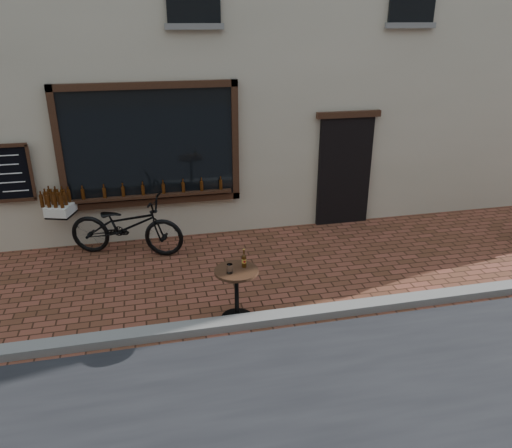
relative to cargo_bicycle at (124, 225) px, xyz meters
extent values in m
plane|color=#552D1B|center=(2.48, -2.94, -0.56)|extent=(90.00, 90.00, 0.00)
cube|color=slate|center=(2.48, -2.74, -0.50)|extent=(90.00, 0.25, 0.12)
cube|color=black|center=(0.58, 0.51, 1.29)|extent=(3.00, 0.06, 2.00)
cube|color=black|center=(0.58, 0.49, 2.35)|extent=(3.24, 0.10, 0.12)
cube|color=black|center=(0.58, 0.49, 0.23)|extent=(3.24, 0.10, 0.12)
cube|color=black|center=(-0.98, 0.49, 1.29)|extent=(0.12, 0.10, 2.24)
cube|color=black|center=(2.14, 0.49, 1.29)|extent=(0.12, 0.10, 2.24)
cube|color=black|center=(0.58, 0.44, 0.36)|extent=(2.90, 0.16, 0.05)
cube|color=black|center=(4.38, 0.52, 0.54)|extent=(1.10, 0.10, 2.20)
cube|color=black|center=(4.38, 0.49, 1.70)|extent=(1.30, 0.10, 0.12)
cube|color=black|center=(-1.82, 0.50, 0.94)|extent=(0.62, 0.04, 0.92)
cylinder|color=#3D1C07|center=(-0.67, 0.44, 0.48)|extent=(0.06, 0.06, 0.19)
cylinder|color=#3D1C07|center=(-0.31, 0.44, 0.48)|extent=(0.06, 0.06, 0.19)
cylinder|color=#3D1C07|center=(0.04, 0.44, 0.48)|extent=(0.06, 0.06, 0.19)
cylinder|color=#3D1C07|center=(0.40, 0.44, 0.48)|extent=(0.06, 0.06, 0.19)
cylinder|color=#3D1C07|center=(0.76, 0.44, 0.48)|extent=(0.06, 0.06, 0.19)
cylinder|color=#3D1C07|center=(1.12, 0.44, 0.48)|extent=(0.06, 0.06, 0.19)
cylinder|color=#3D1C07|center=(1.47, 0.44, 0.48)|extent=(0.06, 0.06, 0.19)
cylinder|color=#3D1C07|center=(1.83, 0.44, 0.48)|extent=(0.06, 0.06, 0.19)
imported|color=black|center=(0.04, -0.01, -0.01)|extent=(2.19, 1.34, 1.09)
cube|color=black|center=(-1.04, 0.35, 0.19)|extent=(0.57, 0.68, 0.04)
cube|color=silver|center=(-1.04, 0.35, 0.29)|extent=(0.58, 0.70, 0.17)
cylinder|color=#3D1C07|center=(-1.00, 0.10, 0.49)|extent=(0.07, 0.07, 0.23)
cylinder|color=#3D1C07|center=(-1.11, 0.14, 0.49)|extent=(0.07, 0.07, 0.23)
cylinder|color=#3D1C07|center=(-1.23, 0.18, 0.49)|extent=(0.07, 0.07, 0.23)
cylinder|color=#3D1C07|center=(-1.34, 0.22, 0.49)|extent=(0.07, 0.07, 0.23)
cylinder|color=#3D1C07|center=(-0.95, 0.24, 0.49)|extent=(0.07, 0.07, 0.23)
cylinder|color=#3D1C07|center=(-1.07, 0.28, 0.49)|extent=(0.07, 0.07, 0.23)
cylinder|color=#3D1C07|center=(-1.18, 0.32, 0.49)|extent=(0.07, 0.07, 0.23)
cylinder|color=#3D1C07|center=(-1.30, 0.36, 0.49)|extent=(0.07, 0.07, 0.23)
cylinder|color=#3D1C07|center=(-0.91, 0.38, 0.49)|extent=(0.07, 0.07, 0.23)
cylinder|color=#3D1C07|center=(-1.02, 0.42, 0.49)|extent=(0.07, 0.07, 0.23)
cylinder|color=#3D1C07|center=(-1.14, 0.45, 0.49)|extent=(0.07, 0.07, 0.23)
cylinder|color=#3D1C07|center=(-1.25, 0.49, 0.49)|extent=(0.07, 0.07, 0.23)
cylinder|color=#3D1C07|center=(-0.86, 0.52, 0.49)|extent=(0.07, 0.07, 0.23)
cylinder|color=black|center=(1.57, -2.55, -0.54)|extent=(0.45, 0.45, 0.03)
cylinder|color=black|center=(1.57, -2.55, -0.17)|extent=(0.06, 0.06, 0.72)
cylinder|color=black|center=(1.57, -2.55, 0.21)|extent=(0.61, 0.61, 0.04)
cylinder|color=gold|center=(1.69, -2.49, 0.33)|extent=(0.06, 0.06, 0.06)
cylinder|color=white|center=(1.47, -2.62, 0.30)|extent=(0.08, 0.08, 0.13)
camera|label=1|loc=(0.48, -8.54, 3.47)|focal=35.00mm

